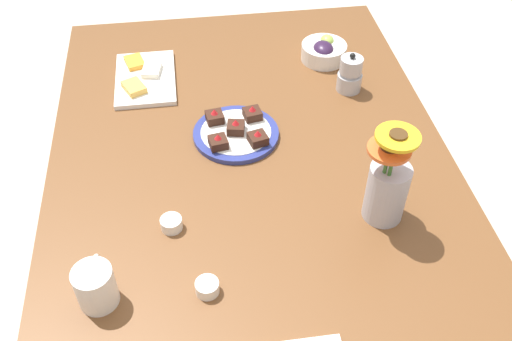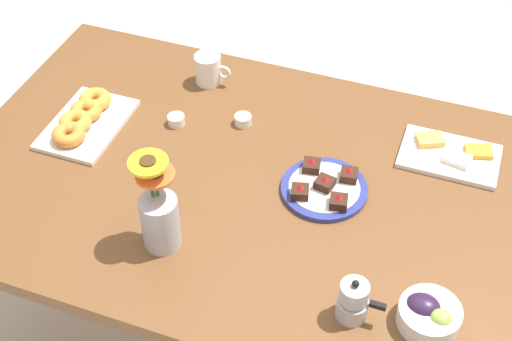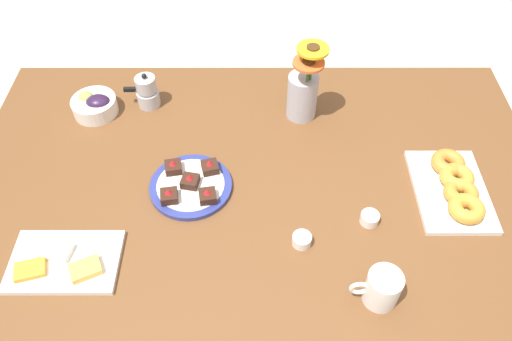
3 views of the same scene
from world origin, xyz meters
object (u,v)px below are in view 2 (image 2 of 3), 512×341
at_px(coffee_mug, 208,69).
at_px(jam_cup_berry, 176,120).
at_px(cheese_platter, 450,155).
at_px(jam_cup_honey, 243,120).
at_px(dessert_plate, 324,188).
at_px(croissant_platter, 84,120).
at_px(flower_vase, 159,216).
at_px(dining_table, 256,204).
at_px(grape_bowl, 429,314).
at_px(moka_pot, 353,301).

xyz_separation_m(coffee_mug, jam_cup_berry, (-0.01, -0.21, -0.03)).
height_order(cheese_platter, jam_cup_honey, cheese_platter).
height_order(coffee_mug, dessert_plate, coffee_mug).
relative_size(croissant_platter, flower_vase, 1.10).
height_order(dining_table, coffee_mug, coffee_mug).
bearing_deg(grape_bowl, cheese_platter, 93.80).
bearing_deg(cheese_platter, jam_cup_honey, -174.09).
xyz_separation_m(jam_cup_berry, dessert_plate, (0.46, -0.11, -0.00)).
relative_size(jam_cup_honey, flower_vase, 0.19).
bearing_deg(jam_cup_berry, grape_bowl, -27.94).
distance_m(grape_bowl, jam_cup_honey, 0.77).
bearing_deg(coffee_mug, jam_cup_honey, -41.73).
height_order(dining_table, croissant_platter, croissant_platter).
bearing_deg(flower_vase, jam_cup_berry, 110.26).
xyz_separation_m(croissant_platter, jam_cup_honey, (0.42, 0.16, -0.01)).
xyz_separation_m(dining_table, moka_pot, (0.33, -0.31, 0.13)).
bearing_deg(moka_pot, croissant_platter, 157.58).
bearing_deg(coffee_mug, grape_bowl, -39.12).
bearing_deg(cheese_platter, dining_table, -150.12).
distance_m(cheese_platter, moka_pot, 0.59).
relative_size(flower_vase, moka_pot, 2.15).
bearing_deg(dessert_plate, flower_vase, -137.09).
bearing_deg(cheese_platter, grape_bowl, -86.20).
distance_m(grape_bowl, moka_pot, 0.16).
bearing_deg(grape_bowl, jam_cup_honey, 141.63).
distance_m(dining_table, jam_cup_berry, 0.34).
bearing_deg(jam_cup_honey, grape_bowl, -38.37).
relative_size(jam_cup_honey, dessert_plate, 0.22).
relative_size(dining_table, coffee_mug, 14.08).
distance_m(jam_cup_honey, dessert_plate, 0.34).
distance_m(grape_bowl, flower_vase, 0.64).
bearing_deg(moka_pot, coffee_mug, 132.71).
bearing_deg(cheese_platter, flower_vase, -138.53).
distance_m(grape_bowl, cheese_platter, 0.54).
distance_m(grape_bowl, jam_cup_berry, 0.89).
relative_size(dining_table, jam_cup_berry, 33.33).
xyz_separation_m(jam_cup_berry, flower_vase, (0.15, -0.40, 0.07)).
bearing_deg(grape_bowl, flower_vase, 179.02).
distance_m(dining_table, flower_vase, 0.35).
height_order(coffee_mug, jam_cup_honey, coffee_mug).
bearing_deg(flower_vase, coffee_mug, 102.65).
bearing_deg(cheese_platter, croissant_platter, -167.45).
bearing_deg(jam_cup_berry, croissant_platter, -158.26).
xyz_separation_m(dessert_plate, moka_pot, (0.16, -0.34, 0.04)).
relative_size(grape_bowl, cheese_platter, 0.52).
xyz_separation_m(cheese_platter, jam_cup_berry, (-0.75, -0.12, 0.01)).
relative_size(jam_cup_berry, flower_vase, 0.19).
bearing_deg(jam_cup_berry, flower_vase, -69.74).
distance_m(jam_cup_honey, moka_pot, 0.68).
relative_size(croissant_platter, jam_cup_berry, 5.85).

